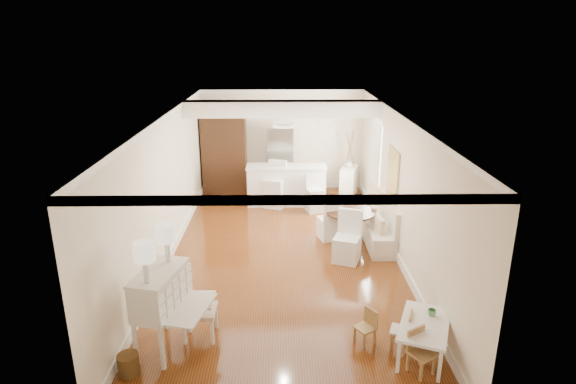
{
  "coord_description": "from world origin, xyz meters",
  "views": [
    {
      "loc": [
        -0.04,
        -8.8,
        4.26
      ],
      "look_at": [
        0.1,
        0.3,
        1.25
      ],
      "focal_mm": 30.0,
      "sensor_mm": 36.0,
      "label": 1
    }
  ],
  "objects_px": {
    "kids_chair_a": "(365,327)",
    "slip_chair_far": "(329,219)",
    "kids_chair_c": "(422,353)",
    "bar_stool_left": "(275,184)",
    "wicker_basket": "(129,364)",
    "pantry_cabinet": "(224,152)",
    "secretary_bureau": "(162,310)",
    "kids_table": "(423,339)",
    "sideboard": "(349,181)",
    "fridge": "(293,160)",
    "kids_chair_b": "(401,330)",
    "slip_chair_near": "(347,237)",
    "breakfast_counter": "(286,185)",
    "dining_table": "(350,227)",
    "bar_stool_right": "(315,194)",
    "gustavian_armchair": "(200,309)"
  },
  "relations": [
    {
      "from": "kids_chair_b",
      "to": "bar_stool_left",
      "type": "distance_m",
      "value": 6.18
    },
    {
      "from": "kids_table",
      "to": "dining_table",
      "type": "xyz_separation_m",
      "value": [
        -0.48,
        3.83,
        0.09
      ]
    },
    {
      "from": "gustavian_armchair",
      "to": "kids_chair_b",
      "type": "distance_m",
      "value": 2.89
    },
    {
      "from": "gustavian_armchair",
      "to": "kids_chair_c",
      "type": "bearing_deg",
      "value": -104.91
    },
    {
      "from": "kids_chair_c",
      "to": "dining_table",
      "type": "relative_size",
      "value": 0.6
    },
    {
      "from": "kids_chair_c",
      "to": "bar_stool_left",
      "type": "height_order",
      "value": "bar_stool_left"
    },
    {
      "from": "pantry_cabinet",
      "to": "sideboard",
      "type": "bearing_deg",
      "value": -6.47
    },
    {
      "from": "secretary_bureau",
      "to": "wicker_basket",
      "type": "distance_m",
      "value": 0.79
    },
    {
      "from": "kids_table",
      "to": "kids_chair_c",
      "type": "height_order",
      "value": "kids_chair_c"
    },
    {
      "from": "slip_chair_far",
      "to": "slip_chair_near",
      "type": "bearing_deg",
      "value": 84.46
    },
    {
      "from": "kids_chair_a",
      "to": "slip_chair_far",
      "type": "height_order",
      "value": "slip_chair_far"
    },
    {
      "from": "kids_chair_a",
      "to": "slip_chair_far",
      "type": "bearing_deg",
      "value": 148.24
    },
    {
      "from": "kids_table",
      "to": "sideboard",
      "type": "relative_size",
      "value": 1.25
    },
    {
      "from": "slip_chair_far",
      "to": "sideboard",
      "type": "bearing_deg",
      "value": -123.22
    },
    {
      "from": "kids_table",
      "to": "fridge",
      "type": "distance_m",
      "value": 7.54
    },
    {
      "from": "kids_chair_c",
      "to": "fridge",
      "type": "relative_size",
      "value": 0.35
    },
    {
      "from": "kids_table",
      "to": "fridge",
      "type": "height_order",
      "value": "fridge"
    },
    {
      "from": "kids_chair_a",
      "to": "breakfast_counter",
      "type": "relative_size",
      "value": 0.26
    },
    {
      "from": "dining_table",
      "to": "bar_stool_left",
      "type": "distance_m",
      "value": 2.79
    },
    {
      "from": "kids_table",
      "to": "breakfast_counter",
      "type": "relative_size",
      "value": 0.51
    },
    {
      "from": "wicker_basket",
      "to": "pantry_cabinet",
      "type": "relative_size",
      "value": 0.12
    },
    {
      "from": "dining_table",
      "to": "wicker_basket",
      "type": "bearing_deg",
      "value": -130.0
    },
    {
      "from": "kids_table",
      "to": "kids_chair_a",
      "type": "xyz_separation_m",
      "value": [
        -0.75,
        0.29,
        0.01
      ]
    },
    {
      "from": "bar_stool_right",
      "to": "slip_chair_far",
      "type": "bearing_deg",
      "value": -98.79
    },
    {
      "from": "kids_chair_b",
      "to": "slip_chair_near",
      "type": "distance_m",
      "value": 2.79
    },
    {
      "from": "secretary_bureau",
      "to": "slip_chair_far",
      "type": "height_order",
      "value": "secretary_bureau"
    },
    {
      "from": "sideboard",
      "to": "slip_chair_far",
      "type": "bearing_deg",
      "value": -88.21
    },
    {
      "from": "dining_table",
      "to": "fridge",
      "type": "bearing_deg",
      "value": 107.7
    },
    {
      "from": "dining_table",
      "to": "secretary_bureau",
      "type": "bearing_deg",
      "value": -130.93
    },
    {
      "from": "slip_chair_near",
      "to": "bar_stool_right",
      "type": "xyz_separation_m",
      "value": [
        -0.44,
        2.75,
        -0.04
      ]
    },
    {
      "from": "dining_table",
      "to": "slip_chair_near",
      "type": "distance_m",
      "value": 0.92
    },
    {
      "from": "kids_chair_c",
      "to": "fridge",
      "type": "distance_m",
      "value": 7.86
    },
    {
      "from": "kids_table",
      "to": "dining_table",
      "type": "height_order",
      "value": "dining_table"
    },
    {
      "from": "secretary_bureau",
      "to": "kids_table",
      "type": "relative_size",
      "value": 1.17
    },
    {
      "from": "fridge",
      "to": "bar_stool_right",
      "type": "bearing_deg",
      "value": -73.25
    },
    {
      "from": "slip_chair_near",
      "to": "slip_chair_far",
      "type": "distance_m",
      "value": 1.13
    },
    {
      "from": "kids_chair_a",
      "to": "slip_chair_far",
      "type": "relative_size",
      "value": 0.58
    },
    {
      "from": "slip_chair_far",
      "to": "secretary_bureau",
      "type": "bearing_deg",
      "value": 37.11
    },
    {
      "from": "kids_chair_a",
      "to": "wicker_basket",
      "type": "bearing_deg",
      "value": -113.44
    },
    {
      "from": "breakfast_counter",
      "to": "bar_stool_right",
      "type": "relative_size",
      "value": 2.19
    },
    {
      "from": "dining_table",
      "to": "breakfast_counter",
      "type": "relative_size",
      "value": 0.5
    },
    {
      "from": "wicker_basket",
      "to": "bar_stool_right",
      "type": "bearing_deg",
      "value": 64.66
    },
    {
      "from": "kids_chair_c",
      "to": "slip_chair_near",
      "type": "xyz_separation_m",
      "value": [
        -0.54,
        3.3,
        0.19
      ]
    },
    {
      "from": "kids_table",
      "to": "kids_chair_a",
      "type": "height_order",
      "value": "kids_chair_a"
    },
    {
      "from": "sideboard",
      "to": "kids_chair_c",
      "type": "bearing_deg",
      "value": -72.93
    },
    {
      "from": "slip_chair_far",
      "to": "bar_stool_right",
      "type": "xyz_separation_m",
      "value": [
        -0.2,
        1.65,
        0.01
      ]
    },
    {
      "from": "dining_table",
      "to": "slip_chair_near",
      "type": "height_order",
      "value": "slip_chair_near"
    },
    {
      "from": "kids_table",
      "to": "kids_chair_b",
      "type": "distance_m",
      "value": 0.33
    },
    {
      "from": "breakfast_counter",
      "to": "sideboard",
      "type": "height_order",
      "value": "breakfast_counter"
    },
    {
      "from": "dining_table",
      "to": "breakfast_counter",
      "type": "distance_m",
      "value": 2.8
    }
  ]
}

